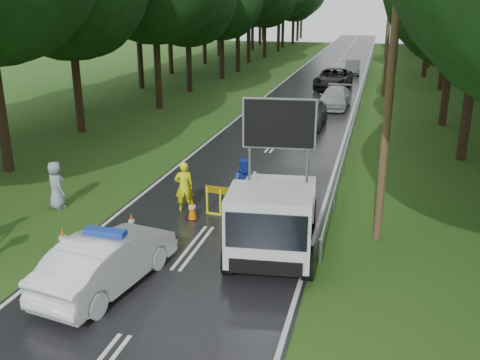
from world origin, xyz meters
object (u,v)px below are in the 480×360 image
(officer, at_px, (184,187))
(queue_car_third, at_px, (333,79))
(queue_car_fourth, at_px, (353,67))
(police_sedan, at_px, (107,261))
(queue_car_second, at_px, (335,98))
(civilian, at_px, (246,186))
(queue_car_first, at_px, (309,113))
(barrier, at_px, (241,197))
(work_truck, at_px, (273,215))

(officer, height_order, queue_car_third, officer)
(queue_car_fourth, bearing_deg, police_sedan, -97.43)
(queue_car_second, distance_m, queue_car_third, 8.10)
(civilian, relative_size, queue_car_first, 0.44)
(queue_car_third, xyz_separation_m, queue_car_fourth, (0.98, 9.44, -0.16))
(police_sedan, xyz_separation_m, barrier, (2.14, 5.10, 0.07))
(barrier, xyz_separation_m, queue_car_third, (0.42, 28.29, 0.02))
(work_truck, distance_m, civilian, 3.03)
(queue_car_second, bearing_deg, work_truck, -86.16)
(work_truck, xyz_separation_m, queue_car_fourth, (-0.09, 39.82, -0.48))
(police_sedan, height_order, queue_car_fourth, police_sedan)
(queue_car_third, bearing_deg, officer, -93.04)
(officer, height_order, queue_car_fourth, officer)
(barrier, bearing_deg, queue_car_fourth, 93.84)
(queue_car_third, height_order, queue_car_fourth, queue_car_third)
(queue_car_second, relative_size, queue_car_third, 0.80)
(work_truck, bearing_deg, queue_car_fourth, 83.98)
(police_sedan, bearing_deg, queue_car_fourth, -85.50)
(officer, bearing_deg, police_sedan, 65.40)
(police_sedan, height_order, barrier, police_sedan)
(civilian, distance_m, queue_car_fourth, 37.20)
(police_sedan, bearing_deg, work_truck, -131.15)
(barrier, distance_m, queue_car_second, 20.28)
(work_truck, height_order, queue_car_first, work_truck)
(barrier, distance_m, queue_car_third, 28.29)
(officer, bearing_deg, barrier, 149.67)
(barrier, distance_m, queue_car_first, 14.24)
(civilian, distance_m, queue_car_first, 13.68)
(officer, xyz_separation_m, civilian, (2.10, 0.33, 0.10))
(barrier, bearing_deg, queue_car_third, 95.12)
(police_sedan, height_order, work_truck, work_truck)
(officer, relative_size, queue_car_second, 0.38)
(queue_car_third, bearing_deg, civilian, -88.78)
(queue_car_third, bearing_deg, queue_car_second, -82.02)
(queue_car_fourth, bearing_deg, officer, -97.99)
(civilian, relative_size, queue_car_third, 0.34)
(civilian, bearing_deg, queue_car_second, 78.24)
(civilian, xyz_separation_m, queue_car_second, (1.23, 19.67, -0.31))
(officer, bearing_deg, work_truck, 123.10)
(queue_car_first, xyz_separation_m, queue_car_third, (0.10, 14.05, 0.05))
(work_truck, height_order, queue_car_fourth, work_truck)
(officer, height_order, queue_car_second, officer)
(queue_car_second, distance_m, queue_car_fourth, 17.50)
(queue_car_third, bearing_deg, barrier, -88.83)
(queue_car_second, bearing_deg, queue_car_third, 99.20)
(barrier, xyz_separation_m, queue_car_fourth, (1.41, 37.73, -0.14))
(queue_car_fourth, bearing_deg, civilian, -94.82)
(civilian, bearing_deg, work_truck, -69.17)
(officer, bearing_deg, queue_car_third, -118.89)
(queue_car_second, bearing_deg, civilian, -90.35)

